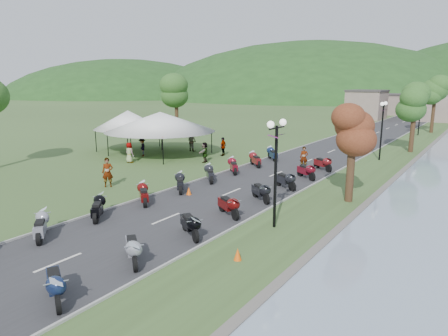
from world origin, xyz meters
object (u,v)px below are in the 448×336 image
Objects in this scene: vendor_tent_main at (161,133)px; pedestrian_a at (109,187)px; pedestrian_b at (192,151)px; pedestrian_c at (143,156)px.

vendor_tent_main reaches higher than pedestrian_a.
pedestrian_b reaches higher than pedestrian_a.
pedestrian_a is 0.99× the size of pedestrian_b.
vendor_tent_main is at bearing 103.01° from pedestrian_c.
pedestrian_b is (1.29, 3.05, -2.00)m from vendor_tent_main.
pedestrian_c is at bearing 73.63° from pedestrian_b.
pedestrian_c is (-0.71, -1.74, -2.00)m from vendor_tent_main.
vendor_tent_main is 2.75m from pedestrian_c.
vendor_tent_main is 3.86m from pedestrian_b.
pedestrian_c is (-1.99, -4.79, 0.00)m from pedestrian_b.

